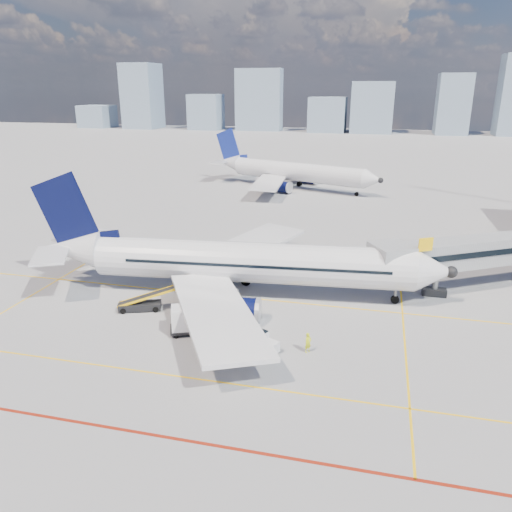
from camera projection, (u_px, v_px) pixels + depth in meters
The scene contains 10 objects.
ground at pixel (222, 338), 39.25m from camera, with size 420.00×420.00×0.00m, color gray.
apron_markings at pixel (197, 362), 35.78m from camera, with size 90.00×35.12×0.01m.
jet_bridge at pixel (505, 250), 48.29m from camera, with size 23.55×15.78×6.30m.
distant_skyline at pixel (374, 104), 208.53m from camera, with size 249.00×15.90×30.80m.
main_aircraft at pixel (234, 262), 46.41m from camera, with size 39.19×34.10×11.46m.
second_aircraft at pixel (291, 171), 96.03m from camera, with size 35.15×29.85×10.77m.
baggage_tug at pixel (262, 342), 36.98m from camera, with size 2.54×2.13×1.54m.
cargo_dolly at pixel (196, 318), 39.71m from camera, with size 4.49×3.25×2.25m.
belt_loader at pixel (141, 304), 43.92m from camera, with size 5.27×2.87×2.14m.
ramp_worker at pixel (308, 343), 36.87m from camera, with size 0.57×0.37×1.56m, color #CFDB17.
Camera 1 is at (11.00, -33.42, 18.75)m, focal length 35.00 mm.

